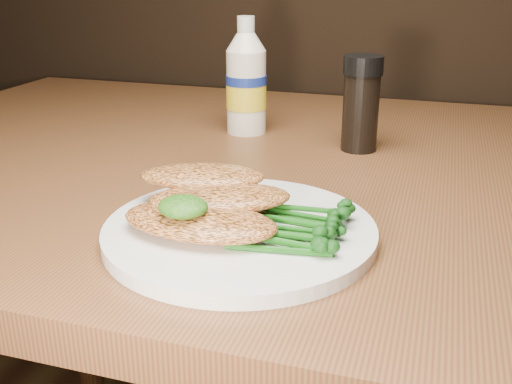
% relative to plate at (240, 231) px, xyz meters
% --- Properties ---
extents(plate, '(0.25, 0.25, 0.01)m').
position_rel_plate_xyz_m(plate, '(0.00, 0.00, 0.00)').
color(plate, white).
rests_on(plate, dining_table).
extents(chicken_front, '(0.14, 0.08, 0.02)m').
position_rel_plate_xyz_m(chicken_front, '(-0.03, -0.03, 0.02)').
color(chicken_front, '#DE8346').
rests_on(chicken_front, plate).
extents(chicken_mid, '(0.15, 0.11, 0.02)m').
position_rel_plate_xyz_m(chicken_mid, '(-0.02, 0.01, 0.03)').
color(chicken_mid, '#DE8346').
rests_on(chicken_mid, plate).
extents(chicken_back, '(0.13, 0.09, 0.02)m').
position_rel_plate_xyz_m(chicken_back, '(-0.05, 0.04, 0.03)').
color(chicken_back, '#DE8346').
rests_on(chicken_back, plate).
extents(pesto_front, '(0.05, 0.05, 0.02)m').
position_rel_plate_xyz_m(pesto_front, '(-0.04, -0.04, 0.03)').
color(pesto_front, black).
rests_on(pesto_front, chicken_front).
extents(broccolini_bundle, '(0.13, 0.11, 0.02)m').
position_rel_plate_xyz_m(broccolini_bundle, '(0.05, -0.00, 0.02)').
color(broccolini_bundle, '#165312').
rests_on(broccolini_bundle, plate).
extents(mayo_bottle, '(0.07, 0.07, 0.16)m').
position_rel_plate_xyz_m(mayo_bottle, '(-0.11, 0.34, 0.08)').
color(mayo_bottle, white).
rests_on(mayo_bottle, dining_table).
extents(pepper_grinder, '(0.06, 0.06, 0.12)m').
position_rel_plate_xyz_m(pepper_grinder, '(0.06, 0.30, 0.06)').
color(pepper_grinder, black).
rests_on(pepper_grinder, dining_table).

